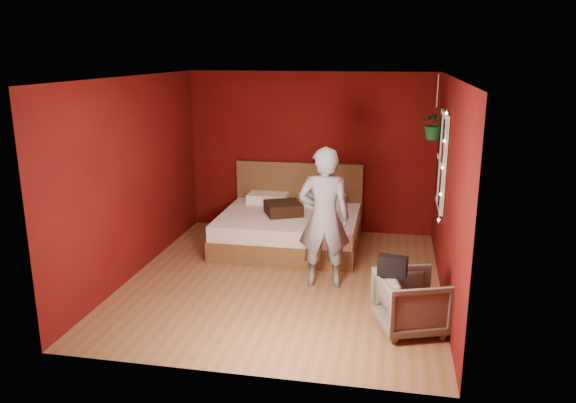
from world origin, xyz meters
name	(u,v)px	position (x,y,z in m)	size (l,w,h in m)	color
floor	(284,280)	(0.00, 0.00, 0.00)	(4.50, 4.50, 0.00)	#92583A
room_walls	(283,154)	(0.00, 0.00, 1.68)	(4.04, 4.54, 2.62)	#560D09
window	(441,160)	(1.97, 0.90, 1.50)	(0.05, 0.97, 1.27)	white
fairy_lights	(442,168)	(1.94, 0.38, 1.50)	(0.04, 0.04, 1.45)	silver
bed	(290,226)	(-0.17, 1.41, 0.30)	(2.09, 1.78, 1.15)	brown
person	(324,218)	(0.52, -0.03, 0.90)	(0.65, 0.43, 1.79)	slate
armchair	(412,302)	(1.60, -1.06, 0.32)	(0.68, 0.70, 0.63)	#6B6754
handbag	(393,266)	(1.38, -1.13, 0.74)	(0.30, 0.15, 0.21)	black
throw_pillow	(283,208)	(-0.26, 1.28, 0.61)	(0.51, 0.51, 0.18)	black
hanging_plant	(435,124)	(1.88, 1.28, 1.94)	(0.41, 0.36, 0.88)	silver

